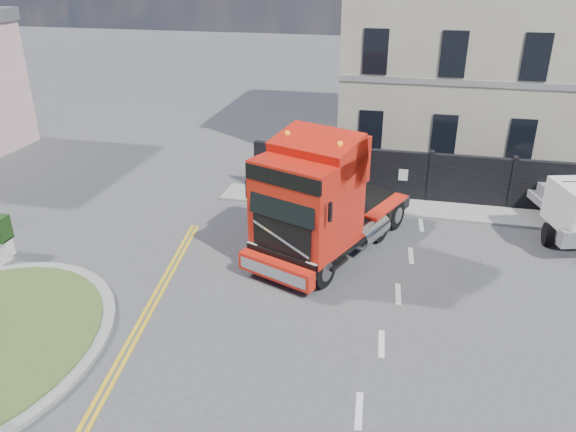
# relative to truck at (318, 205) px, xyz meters

# --- Properties ---
(ground) EXTENTS (120.00, 120.00, 0.00)m
(ground) POSITION_rel_truck_xyz_m (-0.58, -3.68, -1.79)
(ground) COLOR #424244
(ground) RESTS_ON ground
(hoarding_fence) EXTENTS (18.80, 0.25, 2.00)m
(hoarding_fence) POSITION_rel_truck_xyz_m (5.97, 5.32, -0.79)
(hoarding_fence) COLOR black
(hoarding_fence) RESTS_ON ground
(georgian_building) EXTENTS (12.30, 10.30, 12.80)m
(georgian_building) POSITION_rel_truck_xyz_m (5.42, 12.82, 3.98)
(georgian_building) COLOR beige
(georgian_building) RESTS_ON ground
(pavement_far) EXTENTS (20.00, 1.60, 0.12)m
(pavement_far) POSITION_rel_truck_xyz_m (5.42, 4.42, -1.73)
(pavement_far) COLOR gray
(pavement_far) RESTS_ON ground
(truck) EXTENTS (4.82, 7.12, 4.00)m
(truck) POSITION_rel_truck_xyz_m (0.00, 0.00, 0.00)
(truck) COLOR black
(truck) RESTS_ON ground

